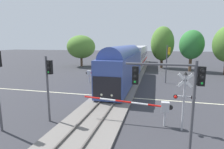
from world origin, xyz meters
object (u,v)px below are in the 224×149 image
at_px(traffic_signal_near_right, 174,84).
at_px(traffic_signal_far_side, 168,58).
at_px(traffic_signal_median, 49,79).
at_px(elm_centre_background, 162,44).
at_px(commuter_train, 133,59).
at_px(oak_far_right, 192,45).
at_px(crossing_gate_far, 93,73).
at_px(crossing_gate_near, 153,106).
at_px(crossing_signal_mast, 184,95).
at_px(pine_left_background, 81,47).

xyz_separation_m(traffic_signal_near_right, traffic_signal_far_side, (0.60, 17.31, -0.06)).
bearing_deg(traffic_signal_median, elm_centre_background, 74.89).
distance_m(commuter_train, traffic_signal_far_side, 10.26).
bearing_deg(traffic_signal_near_right, commuter_train, 101.90).
bearing_deg(oak_far_right, traffic_signal_near_right, -100.98).
relative_size(traffic_signal_far_side, oak_far_right, 0.66).
bearing_deg(crossing_gate_far, oak_far_right, 43.53).
height_order(traffic_signal_near_right, elm_centre_background, elm_centre_background).
bearing_deg(crossing_gate_near, traffic_signal_near_right, -69.50).
relative_size(crossing_gate_far, traffic_signal_near_right, 1.15).
bearing_deg(elm_centre_background, traffic_signal_median, -105.11).
bearing_deg(traffic_signal_far_side, crossing_gate_far, -167.72).
distance_m(crossing_signal_mast, traffic_signal_near_right, 2.89).
height_order(crossing_gate_near, elm_centre_background, elm_centre_background).
distance_m(commuter_train, crossing_gate_far, 11.59).
height_order(crossing_gate_near, oak_far_right, oak_far_right).
distance_m(commuter_train, crossing_signal_mast, 24.01).
bearing_deg(crossing_signal_mast, crossing_gate_far, 130.81).
height_order(traffic_signal_median, traffic_signal_near_right, traffic_signal_near_right).
relative_size(crossing_gate_near, crossing_gate_far, 1.14).
relative_size(crossing_gate_far, oak_far_right, 0.69).
height_order(commuter_train, traffic_signal_near_right, commuter_train).
relative_size(crossing_signal_mast, elm_centre_background, 0.43).
xyz_separation_m(crossing_gate_far, traffic_signal_median, (1.43, -13.47, 1.92)).
bearing_deg(crossing_gate_near, crossing_gate_far, 126.04).
bearing_deg(pine_left_background, elm_centre_background, 5.42).
height_order(crossing_gate_near, pine_left_background, pine_left_background).
distance_m(crossing_signal_mast, pine_left_background, 35.76).
bearing_deg(crossing_gate_far, traffic_signal_near_right, -56.48).
bearing_deg(crossing_signal_mast, pine_left_background, 124.09).
bearing_deg(traffic_signal_median, commuter_train, 82.61).
distance_m(crossing_gate_near, oak_far_right, 28.34).
bearing_deg(traffic_signal_far_side, commuter_train, 125.93).
relative_size(commuter_train, traffic_signal_far_side, 7.67).
relative_size(commuter_train, crossing_signal_mast, 10.39).
distance_m(crossing_signal_mast, traffic_signal_far_side, 14.94).
bearing_deg(traffic_signal_far_side, elm_centre_background, 91.39).
height_order(crossing_signal_mast, crossing_gate_far, crossing_signal_mast).
bearing_deg(traffic_signal_median, traffic_signal_far_side, 59.97).
relative_size(traffic_signal_median, oak_far_right, 0.59).
distance_m(traffic_signal_near_right, pine_left_background, 37.25).
height_order(oak_far_right, elm_centre_background, elm_centre_background).
relative_size(traffic_signal_near_right, elm_centre_background, 0.53).
bearing_deg(commuter_train, traffic_signal_median, -97.39).
xyz_separation_m(traffic_signal_median, pine_left_background, (-10.56, 30.43, 1.49)).
xyz_separation_m(crossing_gate_far, traffic_signal_far_side, (10.55, 2.30, 2.28)).
distance_m(commuter_train, elm_centre_background, 10.34).
relative_size(oak_far_right, elm_centre_background, 0.88).
height_order(crossing_signal_mast, traffic_signal_median, traffic_signal_median).
height_order(pine_left_background, oak_far_right, oak_far_right).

